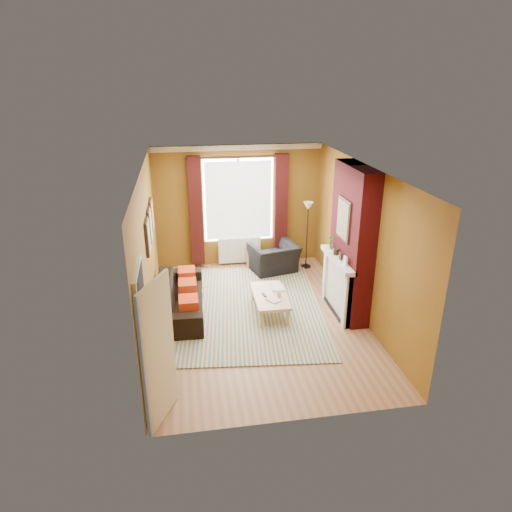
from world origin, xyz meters
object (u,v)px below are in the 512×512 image
object	(u,v)px
floor_lamp	(308,216)
coffee_table	(270,297)
sofa	(180,297)
armchair	(274,258)
wicker_stool	(254,259)

from	to	relation	value
floor_lamp	coffee_table	bearing A→B (deg)	-121.66
sofa	armchair	xyz separation A→B (m)	(2.13, 1.59, 0.01)
sofa	coffee_table	size ratio (longest dim) A/B	1.80
armchair	coffee_table	distance (m)	2.00
wicker_stool	armchair	bearing A→B (deg)	-37.79
coffee_table	wicker_stool	world-z (taller)	wicker_stool
armchair	wicker_stool	size ratio (longest dim) A/B	2.40
armchair	coffee_table	xyz separation A→B (m)	(-0.47, -1.94, 0.03)
armchair	sofa	bearing A→B (deg)	23.08
coffee_table	floor_lamp	xyz separation A→B (m)	(1.28, 2.07, 0.89)
armchair	wicker_stool	distance (m)	0.53
armchair	coffee_table	bearing A→B (deg)	62.69
sofa	floor_lamp	world-z (taller)	floor_lamp
sofa	armchair	bearing A→B (deg)	-50.98
coffee_table	sofa	bearing A→B (deg)	169.11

